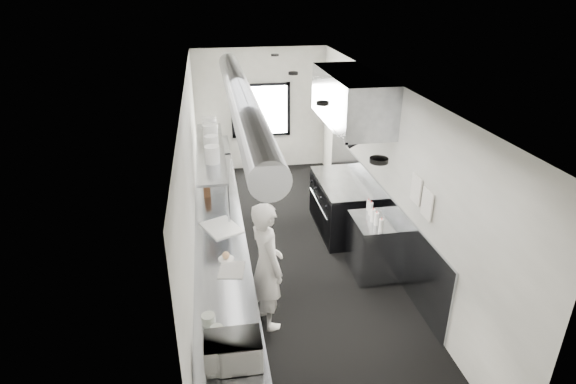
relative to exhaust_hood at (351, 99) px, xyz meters
name	(u,v)px	position (x,y,z in m)	size (l,w,h in m)	color
floor	(291,254)	(-1.10, -0.70, -2.39)	(3.00, 8.00, 0.01)	black
ceiling	(292,85)	(-1.10, -0.70, 0.41)	(3.00, 8.00, 0.01)	beige
wall_back	(261,110)	(-1.10, 3.30, -0.99)	(3.00, 0.02, 2.80)	silver
wall_front	(384,375)	(-1.10, -4.70, -0.99)	(3.00, 0.02, 2.80)	silver
wall_left	(192,183)	(-2.60, -0.70, -0.99)	(0.02, 8.00, 2.80)	silver
wall_right	(385,170)	(0.40, -0.70, -0.99)	(0.02, 8.00, 2.80)	silver
wall_cladding	(373,210)	(0.38, -0.40, -1.84)	(0.03, 5.50, 1.10)	gray
hvac_duct	(241,98)	(-1.80, -0.30, 0.16)	(0.40, 0.40, 6.40)	gray
service_window	(261,110)	(-1.10, 3.26, -0.99)	(1.36, 0.05, 1.25)	white
exhaust_hood	(351,99)	(0.00, 0.00, 0.00)	(0.81, 2.20, 0.88)	gray
prep_counter	(221,253)	(-2.25, -1.20, -1.94)	(0.70, 6.00, 0.90)	gray
pass_shelf	(211,151)	(-2.29, 0.30, -0.86)	(0.45, 3.00, 0.68)	gray
range	(342,206)	(-0.06, 0.00, -1.92)	(0.88, 1.60, 0.94)	black
bottle_station	(374,246)	(0.05, -1.40, -1.94)	(0.65, 0.80, 0.90)	gray
far_work_table	(214,164)	(-2.25, 2.50, -1.94)	(0.70, 1.20, 0.90)	gray
notice_sheet_a	(416,189)	(0.37, -1.90, -0.79)	(0.02, 0.28, 0.38)	white
notice_sheet_b	(427,204)	(0.37, -2.25, -0.84)	(0.02, 0.28, 0.38)	white
line_cook	(267,266)	(-1.70, -2.27, -1.52)	(0.64, 0.42, 1.75)	silver
microwave	(233,351)	(-2.22, -3.87, -1.34)	(0.49, 0.37, 0.29)	silver
deli_tub_a	(217,331)	(-2.36, -3.46, -1.44)	(0.13, 0.13, 0.09)	#ABB4A5
deli_tub_b	(208,319)	(-2.44, -3.27, -1.44)	(0.15, 0.15, 0.10)	#ABB4A5
newspaper	(232,270)	(-2.14, -2.34, -1.49)	(0.30, 0.38, 0.01)	white
small_plate	(226,259)	(-2.20, -2.09, -1.48)	(0.20, 0.20, 0.02)	white
pastry	(226,255)	(-2.20, -2.09, -1.43)	(0.09, 0.09, 0.09)	#DFAA75
cutting_board	(221,227)	(-2.22, -1.24, -1.48)	(0.44, 0.58, 0.02)	silver
knife_block	(207,187)	(-2.40, -0.05, -1.36)	(0.11, 0.25, 0.27)	brown
plate_stack_a	(212,155)	(-2.27, -0.36, -0.69)	(0.23, 0.23, 0.27)	white
plate_stack_b	(212,144)	(-2.27, 0.09, -0.68)	(0.22, 0.22, 0.29)	white
plate_stack_c	(210,135)	(-2.28, 0.46, -0.64)	(0.26, 0.26, 0.37)	white
plate_stack_d	(210,128)	(-2.28, 0.88, -0.63)	(0.25, 0.25, 0.38)	white
squeeze_bottle_a	(381,225)	(0.00, -1.73, -1.39)	(0.06, 0.06, 0.19)	silver
squeeze_bottle_b	(376,219)	(0.00, -1.54, -1.39)	(0.07, 0.07, 0.20)	silver
squeeze_bottle_c	(373,216)	(-0.02, -1.43, -1.39)	(0.07, 0.07, 0.20)	silver
squeeze_bottle_d	(371,209)	(0.02, -1.21, -1.39)	(0.07, 0.07, 0.20)	silver
squeeze_bottle_e	(368,205)	(0.04, -1.06, -1.41)	(0.06, 0.06, 0.17)	silver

